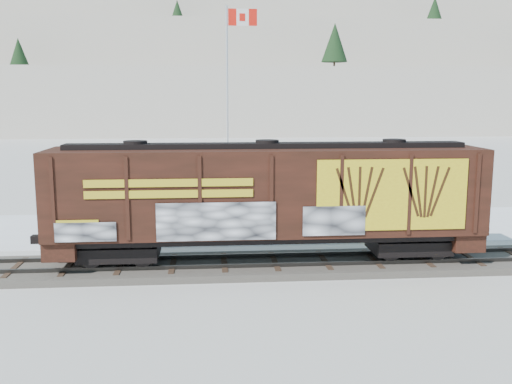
{
  "coord_description": "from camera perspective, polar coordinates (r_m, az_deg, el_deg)",
  "views": [
    {
      "loc": [
        -2.54,
        -21.72,
        6.69
      ],
      "look_at": [
        -0.49,
        3.0,
        2.59
      ],
      "focal_mm": 40.0,
      "sensor_mm": 36.0,
      "label": 1
    }
  ],
  "objects": [
    {
      "name": "ground",
      "position": [
        22.87,
        1.86,
        -7.64
      ],
      "size": [
        500.0,
        500.0,
        0.0
      ],
      "primitive_type": "plane",
      "color": "white",
      "rests_on": "ground"
    },
    {
      "name": "rail_track",
      "position": [
        22.82,
        1.86,
        -7.28
      ],
      "size": [
        50.0,
        3.4,
        0.43
      ],
      "color": "#59544C",
      "rests_on": "ground"
    },
    {
      "name": "parking_strip",
      "position": [
        30.08,
        0.22,
        -3.44
      ],
      "size": [
        40.0,
        8.0,
        0.03
      ],
      "primitive_type": "cube",
      "color": "white",
      "rests_on": "ground"
    },
    {
      "name": "hillside",
      "position": [
        161.71,
        -3.94,
        12.08
      ],
      "size": [
        360.0,
        110.0,
        93.0
      ],
      "color": "white",
      "rests_on": "ground"
    },
    {
      "name": "hopper_railcar",
      "position": [
        22.14,
        1.12,
        -0.32
      ],
      "size": [
        16.62,
        3.06,
        4.57
      ],
      "color": "black",
      "rests_on": "rail_track"
    },
    {
      "name": "flagpole",
      "position": [
        35.77,
        -2.69,
        5.97
      ],
      "size": [
        2.3,
        0.9,
        12.22
      ],
      "color": "silver",
      "rests_on": "ground"
    },
    {
      "name": "car_silver",
      "position": [
        28.02,
        -9.24,
        -2.91
      ],
      "size": [
        4.77,
        3.02,
        1.51
      ],
      "primitive_type": "imported",
      "rotation": [
        0.0,
        0.0,
        1.87
      ],
      "color": "silver",
      "rests_on": "parking_strip"
    },
    {
      "name": "car_white",
      "position": [
        27.9,
        -8.23,
        -2.88
      ],
      "size": [
        4.96,
        2.39,
        1.57
      ],
      "primitive_type": "imported",
      "rotation": [
        0.0,
        0.0,
        1.73
      ],
      "color": "silver",
      "rests_on": "parking_strip"
    },
    {
      "name": "car_dark",
      "position": [
        31.25,
        11.24,
        -1.72
      ],
      "size": [
        5.44,
        3.15,
        1.48
      ],
      "primitive_type": "imported",
      "rotation": [
        0.0,
        0.0,
        1.35
      ],
      "color": "#22252A",
      "rests_on": "parking_strip"
    }
  ]
}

